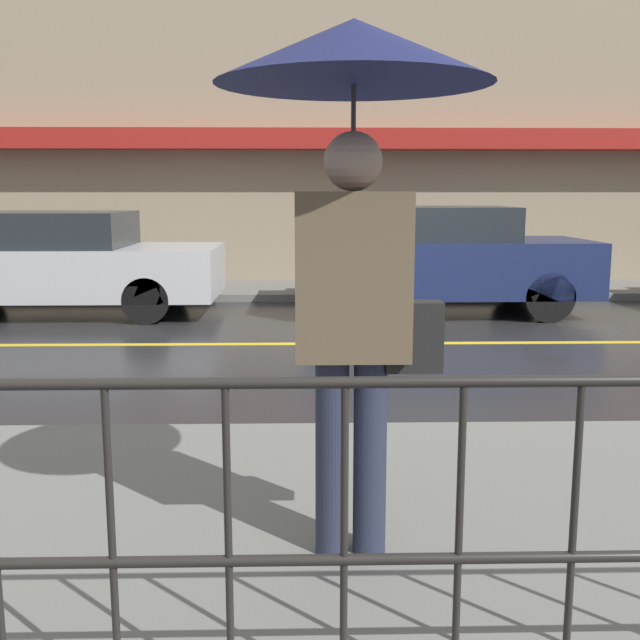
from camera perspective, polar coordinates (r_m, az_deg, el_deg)
ground_plane at (r=8.50m, az=5.45°, el=-1.79°), size 80.00×80.00×0.00m
sidewalk_near at (r=3.93m, az=14.12°, el=-15.13°), size 28.00×3.08×0.11m
sidewalk_far at (r=12.72m, az=3.17°, el=2.32°), size 28.00×2.01×0.11m
lane_marking at (r=8.50m, az=5.45°, el=-1.77°), size 25.20×0.12×0.01m
building_storefront at (r=13.78m, az=2.90°, el=13.98°), size 28.00×0.85×5.46m
railing_foreground at (r=2.54m, az=22.69°, el=-12.42°), size 12.00×0.04×1.04m
pedestrian at (r=3.12m, az=2.64°, el=13.51°), size 1.12×1.12×2.25m
car_silver at (r=11.08m, az=-19.60°, el=4.18°), size 4.47×1.85×1.42m
car_navy at (r=10.71m, az=9.26°, el=4.66°), size 3.99×1.85×1.49m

